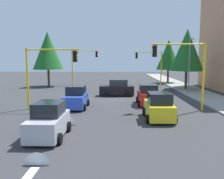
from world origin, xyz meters
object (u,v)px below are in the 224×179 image
(car_yellow, at_px, (159,107))
(car_red, at_px, (148,95))
(car_silver, at_px, (49,121))
(traffic_signal_near_left, at_px, (183,63))
(traffic_signal_near_right, at_px, (48,66))
(tree_opposite_side, at_px, (48,51))
(street_lamp_curbside, at_px, (190,59))
(car_black, at_px, (117,89))
(tree_roadside_mid, at_px, (187,50))
(traffic_signal_far_left, at_px, (151,61))
(car_blue, at_px, (76,98))
(tree_roadside_far, at_px, (169,55))
(traffic_signal_far_right, at_px, (82,61))

(car_yellow, relative_size, car_red, 1.00)
(car_silver, bearing_deg, traffic_signal_near_left, 128.65)
(traffic_signal_near_right, height_order, tree_opposite_side, tree_opposite_side)
(street_lamp_curbside, bearing_deg, car_black, -79.88)
(traffic_signal_near_right, relative_size, street_lamp_curbside, 0.76)
(tree_roadside_mid, relative_size, tree_opposite_side, 0.98)
(traffic_signal_near_left, relative_size, tree_opposite_side, 0.65)
(traffic_signal_near_right, bearing_deg, car_yellow, 69.88)
(car_silver, bearing_deg, car_black, 166.39)
(traffic_signal_far_left, distance_m, traffic_signal_near_right, 23.00)
(car_blue, bearing_deg, street_lamp_curbside, 124.86)
(car_yellow, bearing_deg, car_silver, -58.67)
(traffic_signal_near_right, xyz_separation_m, tree_roadside_mid, (-14.00, 15.64, 1.88))
(street_lamp_curbside, distance_m, car_red, 9.96)
(traffic_signal_near_right, bearing_deg, tree_roadside_far, 147.76)
(tree_roadside_mid, bearing_deg, traffic_signal_far_left, -144.42)
(car_red, height_order, car_silver, same)
(traffic_signal_far_right, xyz_separation_m, tree_roadside_far, (-4.00, 15.24, 1.05))
(street_lamp_curbside, xyz_separation_m, tree_opposite_side, (-8.39, -20.20, 1.42))
(tree_roadside_mid, xyz_separation_m, tree_roadside_far, (-10.00, -0.50, -0.42))
(traffic_signal_far_right, height_order, car_silver, traffic_signal_far_right)
(traffic_signal_far_right, distance_m, car_black, 13.78)
(street_lamp_curbside, relative_size, car_blue, 1.84)
(traffic_signal_far_right, relative_size, tree_roadside_far, 0.75)
(traffic_signal_far_right, relative_size, tree_roadside_mid, 0.69)
(car_yellow, bearing_deg, car_black, -164.71)
(street_lamp_curbside, distance_m, car_silver, 21.54)
(tree_roadside_mid, bearing_deg, car_black, -58.57)
(traffic_signal_near_right, distance_m, traffic_signal_near_left, 11.35)
(traffic_signal_near_left, xyz_separation_m, car_black, (-8.00, -5.53, -3.17))
(traffic_signal_near_left, bearing_deg, tree_opposite_side, -137.13)
(tree_roadside_far, bearing_deg, car_silver, -22.56)
(traffic_signal_far_left, bearing_deg, traffic_signal_near_left, 0.00)
(traffic_signal_near_right, height_order, street_lamp_curbside, street_lamp_curbside)
(car_blue, relative_size, car_red, 1.03)
(traffic_signal_near_left, relative_size, car_yellow, 1.55)
(tree_roadside_mid, height_order, car_silver, tree_roadside_mid)
(traffic_signal_far_left, distance_m, car_blue, 21.53)
(car_silver, bearing_deg, tree_roadside_mid, 147.67)
(traffic_signal_far_right, bearing_deg, traffic_signal_near_left, 29.78)
(tree_roadside_far, distance_m, tree_opposite_side, 21.37)
(street_lamp_curbside, xyz_separation_m, car_black, (1.61, -9.02, -3.45))
(tree_opposite_side, height_order, car_yellow, tree_opposite_side)
(car_black, height_order, car_red, same)
(traffic_signal_near_left, bearing_deg, street_lamp_curbside, 160.03)
(tree_roadside_far, distance_m, car_blue, 26.95)
(traffic_signal_far_right, bearing_deg, car_blue, 6.72)
(traffic_signal_near_left, height_order, tree_opposite_side, tree_opposite_side)
(traffic_signal_far_right, distance_m, traffic_signal_near_left, 23.04)
(traffic_signal_near_right, relative_size, car_yellow, 1.43)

